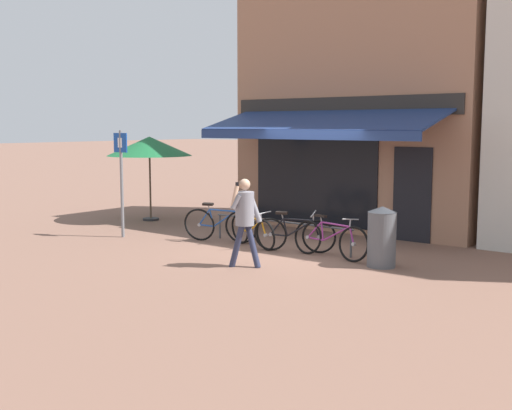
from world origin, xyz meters
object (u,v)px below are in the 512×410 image
at_px(bicycle_orange, 252,231).
at_px(bicycle_black, 294,234).
at_px(cafe_parasol, 149,146).
at_px(bicycle_blue, 220,225).
at_px(parking_sign, 121,172).
at_px(pedestrian_adult, 245,213).
at_px(litter_bin, 382,237).
at_px(bicycle_purple, 330,239).

distance_m(bicycle_orange, bicycle_black, 1.03).
bearing_deg(cafe_parasol, bicycle_blue, -19.65).
xyz_separation_m(bicycle_orange, parking_sign, (-3.11, -0.92, 1.15)).
bearing_deg(bicycle_black, parking_sign, 170.83).
distance_m(parking_sign, cafe_parasol, 2.74).
bearing_deg(pedestrian_adult, bicycle_orange, -60.54).
bearing_deg(litter_bin, bicycle_purple, 174.76).
bearing_deg(pedestrian_adult, parking_sign, -14.82).
height_order(bicycle_orange, cafe_parasol, cafe_parasol).
xyz_separation_m(bicycle_black, pedestrian_adult, (0.10, -1.70, 0.62)).
relative_size(bicycle_black, parking_sign, 0.66).
xyz_separation_m(bicycle_blue, bicycle_purple, (2.80, 0.10, -0.03)).
distance_m(bicycle_blue, litter_bin, 3.97).
relative_size(pedestrian_adult, parking_sign, 0.66).
height_order(bicycle_orange, bicycle_purple, bicycle_purple).
relative_size(bicycle_orange, parking_sign, 0.65).
bearing_deg(bicycle_blue, cafe_parasol, 141.49).
xyz_separation_m(bicycle_blue, bicycle_orange, (0.91, 0.01, -0.04)).
relative_size(bicycle_blue, bicycle_black, 1.04).
bearing_deg(litter_bin, cafe_parasol, 170.13).
bearing_deg(litter_bin, bicycle_black, 176.73).
distance_m(bicycle_purple, pedestrian_adult, 1.96).
distance_m(bicycle_black, bicycle_purple, 0.86).
height_order(bicycle_orange, pedestrian_adult, pedestrian_adult).
distance_m(bicycle_blue, bicycle_black, 1.94).
bearing_deg(parking_sign, bicycle_orange, 16.38).
distance_m(bicycle_blue, cafe_parasol, 4.25).
xyz_separation_m(bicycle_purple, parking_sign, (-5.00, -1.00, 1.14)).
relative_size(bicycle_purple, pedestrian_adult, 1.10).
bearing_deg(cafe_parasol, bicycle_purple, -10.69).
relative_size(bicycle_blue, bicycle_orange, 1.06).
relative_size(bicycle_orange, cafe_parasol, 0.70).
bearing_deg(litter_bin, bicycle_blue, 179.83).
height_order(litter_bin, parking_sign, parking_sign).
height_order(bicycle_black, bicycle_purple, bicycle_black).
height_order(bicycle_purple, pedestrian_adult, pedestrian_adult).
bearing_deg(bicycle_purple, litter_bin, -0.01).
height_order(bicycle_purple, parking_sign, parking_sign).
relative_size(bicycle_purple, cafe_parasol, 0.79).
bearing_deg(litter_bin, pedestrian_adult, -140.54).
height_order(bicycle_purple, cafe_parasol, cafe_parasol).
height_order(bicycle_black, cafe_parasol, cafe_parasol).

